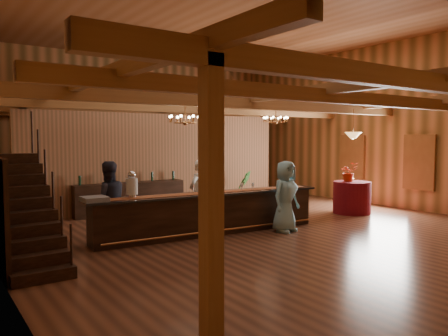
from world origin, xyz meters
TOP-DOWN VIEW (x-y plane):
  - floor at (0.00, 0.00)m, footprint 14.00×14.00m
  - ceiling at (0.00, 0.00)m, footprint 14.00×14.00m
  - wall_back at (0.00, 7.00)m, footprint 12.00×0.10m
  - wall_right at (6.00, 0.00)m, footprint 0.10×14.00m
  - beam_grid at (0.00, 0.51)m, footprint 11.90×13.90m
  - support_posts at (0.00, -0.50)m, footprint 9.20×10.20m
  - partition_wall at (-0.50, 3.50)m, footprint 9.00×0.18m
  - window_right_front at (5.95, -1.60)m, footprint 0.12×1.05m
  - window_right_back at (5.95, 1.00)m, footprint 0.12×1.05m
  - staircase at (-5.45, -0.74)m, footprint 1.00×2.80m
  - backroom_boxes at (-0.29, 5.50)m, footprint 4.10×0.60m
  - tasting_bar at (-1.31, -0.57)m, footprint 6.04×1.26m
  - beverage_dispenser at (-3.21, -0.36)m, footprint 0.26×0.26m
  - glass_rack_tray at (-4.06, -0.39)m, footprint 0.50×0.50m
  - raffle_drum at (0.89, -0.80)m, footprint 0.34×0.24m
  - bar_bottle_0 at (-1.43, -0.45)m, footprint 0.07×0.07m
  - bar_bottle_1 at (-1.28, -0.46)m, footprint 0.07×0.07m
  - bar_bottle_2 at (-1.27, -0.46)m, footprint 0.07×0.07m
  - bar_bottle_3 at (-1.06, -0.48)m, footprint 0.07×0.07m
  - backbar_shelf at (-1.77, 3.21)m, footprint 3.44×0.67m
  - round_table at (3.86, -0.67)m, footprint 1.13×1.13m
  - chandelier_left at (-1.67, -0.05)m, footprint 0.80×0.80m
  - chandelier_right at (2.54, 1.38)m, footprint 0.80×0.80m
  - pendant_lamp at (3.86, -0.67)m, footprint 0.52×0.52m
  - bartender at (-1.10, 0.27)m, footprint 0.76×0.65m
  - staff_second at (-3.58, 0.13)m, footprint 0.96×0.79m
  - guest at (0.36, -1.45)m, footprint 0.96×0.72m
  - floor_plant at (2.26, 2.75)m, footprint 0.65×0.52m
  - table_flowers at (3.77, -0.60)m, footprint 0.65×0.61m
  - table_vase at (3.91, -0.58)m, footprint 0.19×0.19m

SIDE VIEW (x-z plane):
  - floor at x=0.00m, z-range 0.00..0.00m
  - backbar_shelf at x=-1.77m, z-range 0.00..0.96m
  - round_table at x=3.86m, z-range 0.00..0.98m
  - tasting_bar at x=-1.31m, z-range 0.00..1.01m
  - backroom_boxes at x=-0.29m, z-range -0.02..1.08m
  - floor_plant at x=2.26m, z-range 0.00..1.17m
  - bartender at x=-1.10m, z-range 0.00..1.76m
  - guest at x=0.36m, z-range 0.00..1.76m
  - staff_second at x=-3.58m, z-range 0.00..1.81m
  - staircase at x=-5.45m, z-range 0.00..2.00m
  - glass_rack_tray at x=-4.06m, z-range 1.00..1.10m
  - table_vase at x=3.91m, z-range 0.98..1.29m
  - bar_bottle_0 at x=-1.43m, z-range 1.00..1.30m
  - bar_bottle_1 at x=-1.28m, z-range 1.00..1.30m
  - bar_bottle_2 at x=-1.27m, z-range 1.00..1.30m
  - bar_bottle_3 at x=-1.06m, z-range 1.00..1.30m
  - raffle_drum at x=0.89m, z-range 1.03..1.33m
  - table_flowers at x=3.77m, z-range 0.98..1.57m
  - beverage_dispenser at x=-3.21m, z-range 0.99..1.59m
  - window_right_front at x=5.95m, z-range 0.67..2.42m
  - window_right_back at x=5.95m, z-range 0.67..2.42m
  - partition_wall at x=-0.50m, z-range 0.00..3.10m
  - support_posts at x=0.00m, z-range 0.00..3.20m
  - pendant_lamp at x=3.86m, z-range 1.95..2.85m
  - wall_back at x=0.00m, z-range 0.00..5.50m
  - wall_right at x=6.00m, z-range 0.00..5.50m
  - chandelier_left at x=-1.67m, z-range 2.50..3.07m
  - chandelier_right at x=2.54m, z-range 2.70..3.14m
  - beam_grid at x=0.00m, z-range 3.05..3.44m
  - ceiling at x=0.00m, z-range 5.50..5.50m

